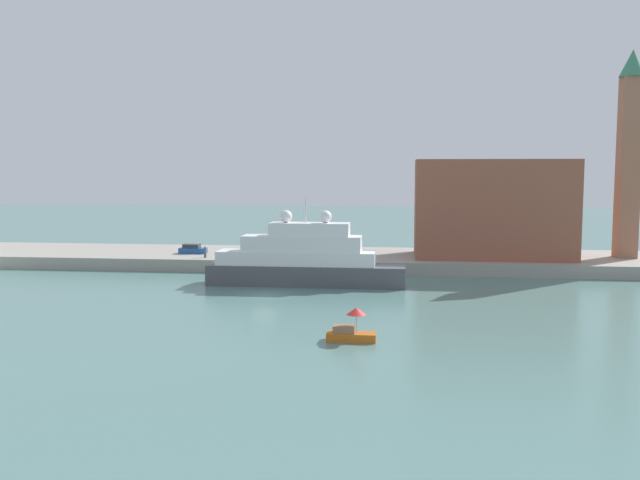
% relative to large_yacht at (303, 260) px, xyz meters
% --- Properties ---
extents(ground, '(400.00, 400.00, 0.00)m').
position_rel_large_yacht_xyz_m(ground, '(-3.22, -7.34, -3.00)').
color(ground, slate).
extents(quay_dock, '(110.00, 18.58, 1.69)m').
position_rel_large_yacht_xyz_m(quay_dock, '(-3.22, 17.95, -2.16)').
color(quay_dock, gray).
rests_on(quay_dock, ground).
extents(large_yacht, '(23.64, 4.14, 10.46)m').
position_rel_large_yacht_xyz_m(large_yacht, '(0.00, 0.00, 0.00)').
color(large_yacht, '#4C4C51').
rests_on(large_yacht, ground).
extents(small_motorboat, '(3.94, 1.61, 2.74)m').
position_rel_large_yacht_xyz_m(small_motorboat, '(7.76, -26.33, -2.07)').
color(small_motorboat, '#C66019').
rests_on(small_motorboat, ground).
extents(harbor_building, '(21.35, 11.06, 13.52)m').
position_rel_large_yacht_xyz_m(harbor_building, '(24.17, 16.83, 5.45)').
color(harbor_building, '#93513D').
rests_on(harbor_building, quay_dock).
extents(bell_tower, '(3.50, 3.50, 28.30)m').
position_rel_large_yacht_xyz_m(bell_tower, '(42.39, 18.25, 13.85)').
color(bell_tower, '#9E664C').
rests_on(bell_tower, quay_dock).
extents(parked_car, '(3.92, 1.74, 1.38)m').
position_rel_large_yacht_xyz_m(parked_car, '(-18.63, 15.77, -0.72)').
color(parked_car, '#1E4C99').
rests_on(parked_car, quay_dock).
extents(person_figure, '(0.36, 0.36, 1.64)m').
position_rel_large_yacht_xyz_m(person_figure, '(-15.39, 11.18, -0.55)').
color(person_figure, '#4C4C4C').
rests_on(person_figure, quay_dock).
extents(mooring_bollard, '(0.46, 0.46, 0.67)m').
position_rel_large_yacht_xyz_m(mooring_bollard, '(-6.23, 10.27, -0.98)').
color(mooring_bollard, black).
rests_on(mooring_bollard, quay_dock).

